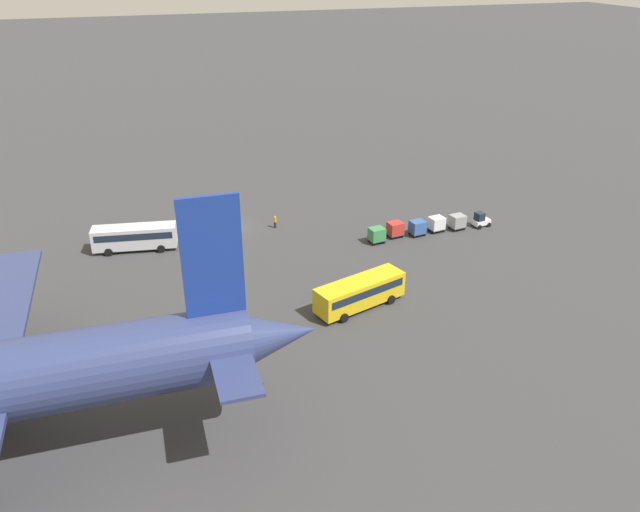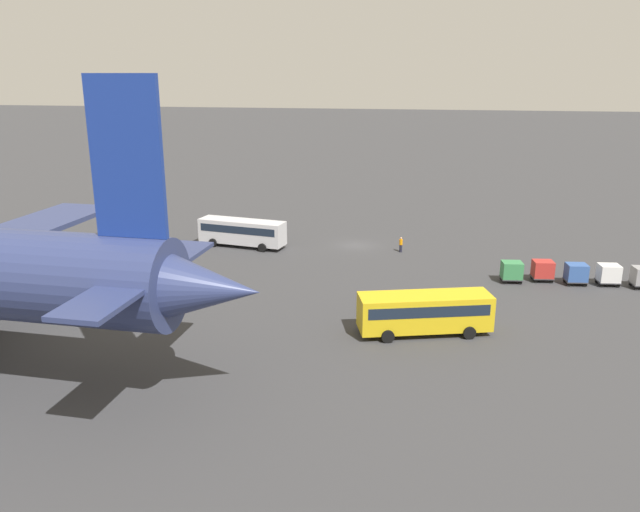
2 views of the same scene
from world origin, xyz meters
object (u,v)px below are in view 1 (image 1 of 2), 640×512
(cargo_cart_red, at_px, (395,229))
(cargo_cart_blue, at_px, (417,227))
(shuttle_bus_far, at_px, (360,291))
(cargo_cart_green, at_px, (377,234))
(cargo_cart_white, at_px, (437,223))
(shuttle_bus_near, at_px, (135,236))
(cargo_cart_grey, at_px, (457,221))
(worker_person, at_px, (275,222))
(baggage_tug, at_px, (481,220))

(cargo_cart_red, bearing_deg, cargo_cart_blue, 171.27)
(shuttle_bus_far, height_order, cargo_cart_green, shuttle_bus_far)
(cargo_cart_white, relative_size, cargo_cart_red, 1.00)
(shuttle_bus_near, relative_size, shuttle_bus_far, 0.99)
(cargo_cart_grey, bearing_deg, cargo_cart_green, 3.03)
(shuttle_bus_far, bearing_deg, worker_person, -98.82)
(worker_person, relative_size, cargo_cart_blue, 0.79)
(shuttle_bus_far, xyz_separation_m, cargo_cart_red, (-10.90, -15.30, -0.72))
(cargo_cart_grey, relative_size, cargo_cart_white, 1.00)
(cargo_cart_white, distance_m, cargo_cart_green, 9.10)
(baggage_tug, xyz_separation_m, cargo_cart_blue, (9.59, 0.04, 0.25))
(shuttle_bus_far, distance_m, cargo_cart_red, 18.80)
(worker_person, bearing_deg, shuttle_bus_near, 3.95)
(worker_person, height_order, cargo_cart_grey, cargo_cart_grey)
(shuttle_bus_near, bearing_deg, cargo_cart_blue, 177.82)
(worker_person, xyz_separation_m, cargo_cart_grey, (-23.50, 8.08, 0.32))
(cargo_cart_blue, distance_m, cargo_cart_red, 3.06)
(baggage_tug, xyz_separation_m, cargo_cart_white, (6.57, -0.32, 0.25))
(shuttle_bus_near, xyz_separation_m, cargo_cart_blue, (-35.99, 6.95, -0.71))
(cargo_cart_white, bearing_deg, cargo_cart_red, -0.96)
(worker_person, relative_size, cargo_cart_green, 0.79)
(cargo_cart_blue, bearing_deg, worker_person, -25.24)
(cargo_cart_grey, bearing_deg, cargo_cart_white, -4.15)
(cargo_cart_blue, bearing_deg, cargo_cart_grey, -178.64)
(shuttle_bus_near, height_order, baggage_tug, shuttle_bus_near)
(baggage_tug, height_order, cargo_cart_blue, baggage_tug)
(cargo_cart_grey, relative_size, cargo_cart_green, 1.00)
(baggage_tug, relative_size, cargo_cart_red, 1.18)
(baggage_tug, distance_m, worker_person, 28.25)
(cargo_cart_grey, bearing_deg, worker_person, -18.98)
(shuttle_bus_near, xyz_separation_m, shuttle_bus_far, (-22.06, 21.78, 0.00))
(cargo_cart_red, bearing_deg, baggage_tug, 178.07)
(cargo_cart_white, height_order, cargo_cart_blue, same)
(shuttle_bus_far, relative_size, cargo_cart_red, 4.84)
(shuttle_bus_near, distance_m, worker_person, 18.61)
(shuttle_bus_near, bearing_deg, cargo_cart_red, 177.62)
(shuttle_bus_near, bearing_deg, baggage_tug, -179.87)
(shuttle_bus_far, relative_size, worker_person, 6.14)
(shuttle_bus_far, bearing_deg, cargo_cart_green, -136.32)
(shuttle_bus_near, height_order, worker_person, shuttle_bus_near)
(cargo_cart_white, bearing_deg, shuttle_bus_far, 41.89)
(shuttle_bus_far, xyz_separation_m, baggage_tug, (-23.51, -14.87, -0.97))
(baggage_tug, bearing_deg, worker_person, -27.34)
(baggage_tug, distance_m, cargo_cart_grey, 3.55)
(shuttle_bus_near, bearing_deg, cargo_cart_white, 179.17)
(shuttle_bus_near, distance_m, cargo_cart_blue, 36.66)
(shuttle_bus_far, bearing_deg, cargo_cart_white, -155.64)
(cargo_cart_grey, relative_size, cargo_cart_blue, 1.00)
(cargo_cart_blue, bearing_deg, cargo_cart_white, -173.15)
(shuttle_bus_far, xyz_separation_m, cargo_cart_grey, (-19.96, -14.98, -0.72))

